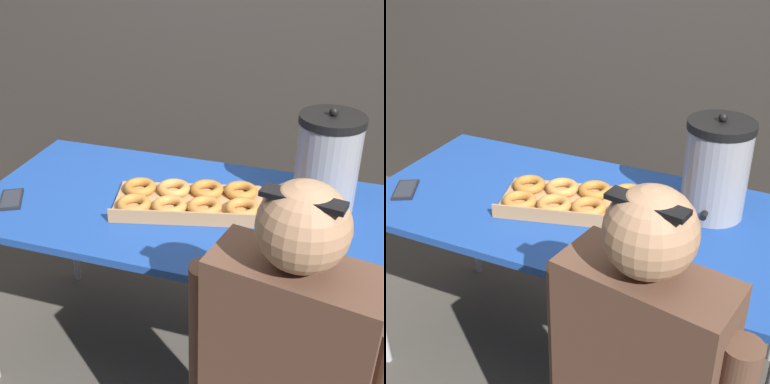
# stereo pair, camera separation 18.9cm
# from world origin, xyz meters

# --- Properties ---
(ground_plane) EXTENTS (12.00, 12.00, 0.00)m
(ground_plane) POSITION_xyz_m (0.00, 0.00, 0.00)
(ground_plane) COLOR #4C473F
(back_wall) EXTENTS (6.00, 0.11, 2.59)m
(back_wall) POSITION_xyz_m (0.00, 1.06, 1.30)
(back_wall) COLOR #38332D
(back_wall) RESTS_ON ground
(folding_table) EXTENTS (1.58, 0.78, 0.76)m
(folding_table) POSITION_xyz_m (0.00, 0.00, 0.72)
(folding_table) COLOR #1E479E
(folding_table) RESTS_ON ground
(donut_box) EXTENTS (0.59, 0.40, 0.05)m
(donut_box) POSITION_xyz_m (-0.02, 0.00, 0.78)
(donut_box) COLOR tan
(donut_box) RESTS_ON folding_table
(coffee_urn) EXTENTS (0.23, 0.26, 0.37)m
(coffee_urn) POSITION_xyz_m (0.44, 0.16, 0.93)
(coffee_urn) COLOR #939399
(coffee_urn) RESTS_ON folding_table
(cell_phone) EXTENTS (0.14, 0.17, 0.01)m
(cell_phone) POSITION_xyz_m (-0.65, -0.17, 0.77)
(cell_phone) COLOR black
(cell_phone) RESTS_ON folding_table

